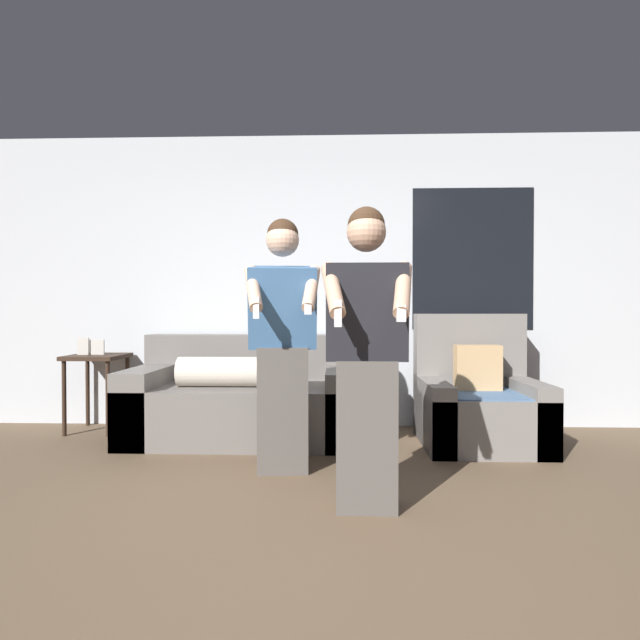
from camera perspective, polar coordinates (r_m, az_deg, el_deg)
name	(u,v)px	position (r m, az deg, el deg)	size (l,w,h in m)	color
ground_plane	(327,570)	(2.29, 0.77, -26.65)	(14.00, 14.00, 0.00)	brown
wall_back	(334,281)	(4.68, 1.66, 4.51)	(6.74, 0.07, 2.70)	silver
couch	(247,401)	(4.30, -8.40, -9.11)	(1.91, 0.94, 0.86)	slate
armchair	(478,403)	(4.26, 17.57, -8.99)	(0.92, 0.88, 1.04)	slate
side_table	(97,367)	(4.89, -24.15, -4.91)	(0.46, 0.48, 0.83)	#332319
person_left	(283,344)	(3.32, -4.29, -2.81)	(0.51, 0.52, 1.67)	#56514C
person_right	(366,357)	(2.70, 5.30, -4.22)	(0.50, 0.46, 1.62)	#56514C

